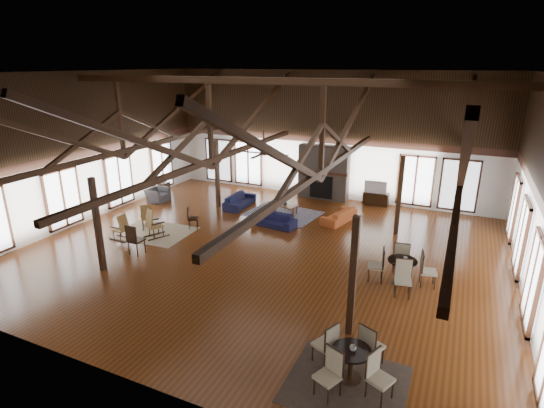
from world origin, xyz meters
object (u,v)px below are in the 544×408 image
at_px(armchair, 158,195).
at_px(cafe_table_near, 351,359).
at_px(coffee_table, 284,205).
at_px(cafe_table_far, 402,267).
at_px(sofa_navy_left, 240,201).
at_px(sofa_orange, 339,215).
at_px(sofa_navy_front, 274,220).
at_px(tv_console, 376,199).

bearing_deg(armchair, cafe_table_near, -127.28).
distance_m(coffee_table, cafe_table_far, 6.95).
bearing_deg(sofa_navy_left, cafe_table_far, -119.31).
xyz_separation_m(sofa_navy_left, cafe_table_far, (7.83, -4.26, 0.24)).
relative_size(sofa_orange, cafe_table_far, 0.92).
bearing_deg(cafe_table_near, sofa_navy_left, 130.06).
bearing_deg(sofa_navy_front, sofa_orange, 41.64).
xyz_separation_m(sofa_navy_left, tv_console, (5.62, 2.90, 0.00)).
height_order(sofa_navy_front, cafe_table_far, cafe_table_far).
xyz_separation_m(cafe_table_near, cafe_table_far, (0.34, 4.64, 0.02)).
bearing_deg(sofa_navy_front, cafe_table_near, -49.11).
height_order(coffee_table, cafe_table_far, cafe_table_far).
xyz_separation_m(sofa_orange, coffee_table, (-2.41, -0.10, 0.12)).
bearing_deg(sofa_orange, tv_console, 175.95).
relative_size(cafe_table_far, tv_console, 1.78).
height_order(armchair, cafe_table_far, cafe_table_far).
height_order(coffee_table, cafe_table_near, cafe_table_near).
distance_m(cafe_table_far, tv_console, 7.50).
relative_size(coffee_table, armchair, 1.33).
height_order(cafe_table_near, cafe_table_far, cafe_table_far).
distance_m(sofa_orange, cafe_table_far, 5.31).
bearing_deg(armchair, sofa_navy_left, -79.01).
relative_size(sofa_navy_front, tv_console, 1.57).
bearing_deg(sofa_navy_front, tv_console, 60.94).
bearing_deg(tv_console, sofa_navy_left, -152.72).
bearing_deg(tv_console, coffee_table, -138.27).
relative_size(sofa_navy_front, sofa_orange, 0.95).
bearing_deg(tv_console, sofa_orange, -108.05).
distance_m(sofa_navy_front, sofa_navy_left, 2.91).
bearing_deg(sofa_navy_front, sofa_navy_left, 153.35).
height_order(coffee_table, tv_console, tv_console).
bearing_deg(tv_console, sofa_navy_front, -125.37).
height_order(sofa_orange, coffee_table, sofa_orange).
bearing_deg(sofa_orange, cafe_table_far, 50.41).
distance_m(coffee_table, tv_console, 4.50).
bearing_deg(coffee_table, sofa_orange, 18.41).
height_order(cafe_table_near, tv_console, cafe_table_near).
xyz_separation_m(sofa_navy_left, cafe_table_near, (7.49, -8.91, 0.22)).
xyz_separation_m(coffee_table, tv_console, (3.36, 2.99, -0.11)).
bearing_deg(coffee_table, cafe_table_near, -43.27).
xyz_separation_m(sofa_navy_left, sofa_orange, (4.68, 0.00, -0.01)).
xyz_separation_m(sofa_navy_left, coffee_table, (2.27, -0.09, 0.12)).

